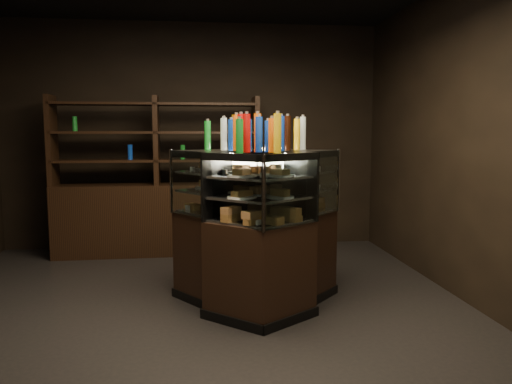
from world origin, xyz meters
TOP-DOWN VIEW (x-y plane):
  - ground at (0.00, 0.00)m, footprint 5.00×5.00m
  - room_shell at (0.00, 0.00)m, footprint 5.02×5.02m
  - display_case at (0.60, -0.01)m, footprint 1.60×1.41m
  - food_display at (0.60, -0.01)m, footprint 1.18×1.04m
  - bottles_top at (0.60, -0.00)m, footprint 1.01×0.90m
  - potted_conifer at (0.57, 0.66)m, footprint 0.31×0.31m
  - back_shelving at (-0.44, 2.05)m, footprint 2.58×0.47m

SIDE VIEW (x-z plane):
  - ground at x=0.00m, z-range 0.00..0.00m
  - potted_conifer at x=0.57m, z-range 0.05..0.72m
  - display_case at x=0.60m, z-range -0.23..1.17m
  - back_shelving at x=-0.44m, z-range -0.40..1.60m
  - food_display at x=0.60m, z-range 0.87..1.30m
  - bottles_top at x=0.60m, z-range 1.38..1.68m
  - room_shell at x=0.00m, z-range 0.44..3.45m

